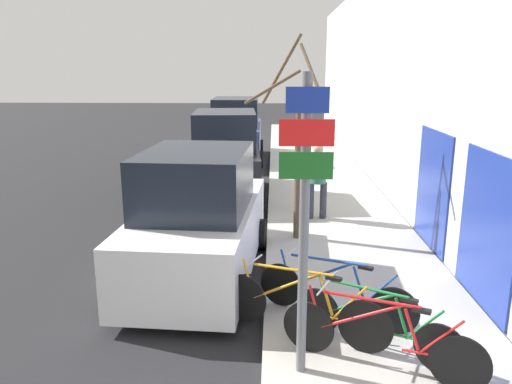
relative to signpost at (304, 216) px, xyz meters
The scene contains 13 objects.
ground_plane 7.63m from the signpost, 101.43° to the left, with size 80.00×80.00×0.00m, color black.
sidewalk_curb 10.26m from the signpost, 83.48° to the left, with size 3.20×32.00×0.15m.
building_facade 10.41m from the signpost, 73.76° to the left, with size 0.23×32.00×6.50m.
signpost is the anchor object (origin of this frame).
bicycle_0 1.75m from the signpost, ahead, with size 2.19×1.05×0.91m.
bicycle_1 1.84m from the signpost, 25.59° to the left, with size 1.85×1.26×0.85m.
bicycle_2 1.68m from the signpost, 87.32° to the left, with size 2.19×1.05×0.96m.
bicycle_3 2.04m from the signpost, 67.20° to the left, with size 2.09×1.09×0.90m.
parked_car_0 3.59m from the signpost, 118.05° to the left, with size 2.30×4.62×2.27m.
parked_car_1 8.54m from the signpost, 101.22° to the left, with size 2.23×4.42×2.46m.
parked_car_2 14.42m from the signpost, 97.15° to the left, with size 2.16×4.80×2.46m.
pedestrian_near 6.22m from the signpost, 83.57° to the left, with size 0.46×0.39×1.76m.
street_tree 4.72m from the signpost, 88.48° to the left, with size 1.57×1.42×4.08m.
Camera 1 is at (1.11, -1.17, 3.59)m, focal length 35.00 mm.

